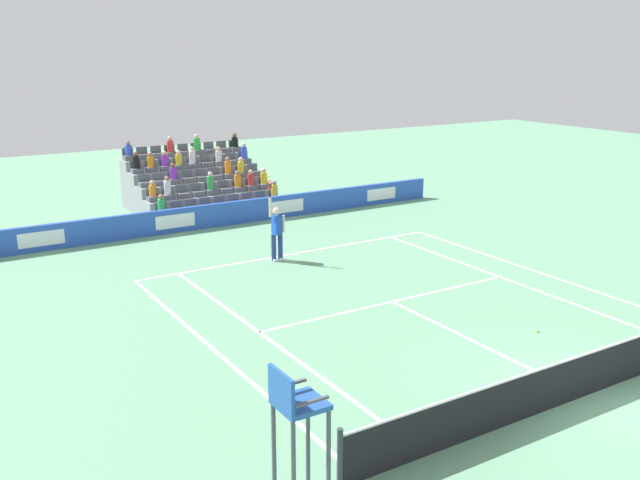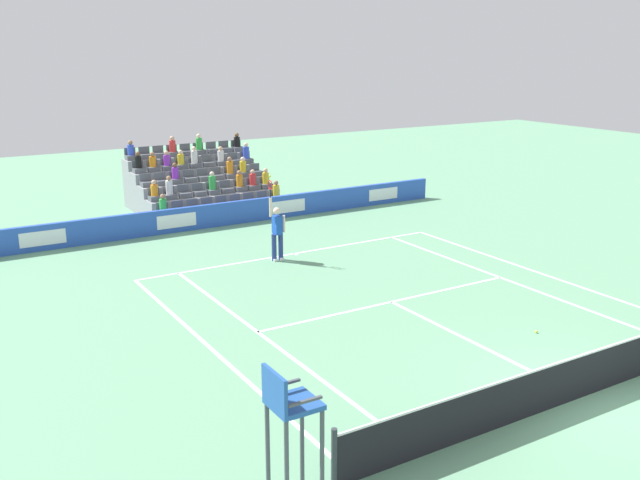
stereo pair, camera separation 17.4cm
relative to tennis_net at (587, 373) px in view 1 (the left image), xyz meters
name	(u,v)px [view 1 (the left image)]	position (x,y,z in m)	size (l,w,h in m)	color
ground_plane	(585,396)	(0.00, 0.00, -0.49)	(80.00, 80.00, 0.00)	#669E77
line_baseline	(294,254)	(0.00, -11.89, -0.49)	(10.97, 0.10, 0.01)	white
line_service	(392,302)	(0.00, -6.40, -0.49)	(8.23, 0.10, 0.01)	white
line_centre_service	(474,341)	(0.00, -3.20, -0.49)	(0.10, 6.40, 0.01)	white
line_singles_sideline_left	(268,338)	(4.12, -5.95, -0.49)	(0.10, 11.89, 0.01)	white
line_singles_sideline_right	(511,281)	(-4.12, -5.95, -0.49)	(0.10, 11.89, 0.01)	white
line_doubles_sideline_left	(215,351)	(5.49, -5.95, -0.49)	(0.10, 11.89, 0.01)	white
line_doubles_sideline_right	(543,273)	(-5.49, -5.95, -0.49)	(0.10, 11.89, 0.01)	white
line_centre_mark	(295,254)	(0.00, -11.79, -0.49)	(0.10, 0.20, 0.01)	white
sponsor_barrier	(232,213)	(0.00, -16.75, -0.04)	(19.19, 0.22, 0.91)	blue
tennis_net	(587,373)	(0.00, 0.00, 0.00)	(11.97, 0.10, 1.07)	#33383D
tennis_player	(277,231)	(0.84, -11.51, 0.50)	(0.53, 0.37, 2.85)	navy
umpire_chair	(296,419)	(6.76, 0.07, 1.03)	(0.70, 0.70, 2.34)	#474C54
stadium_stand	(197,188)	(0.00, -20.31, 0.34)	(5.58, 4.75, 3.01)	gray
loose_tennis_ball	(537,331)	(-1.73, -2.79, -0.46)	(0.07, 0.07, 0.07)	#D1E533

